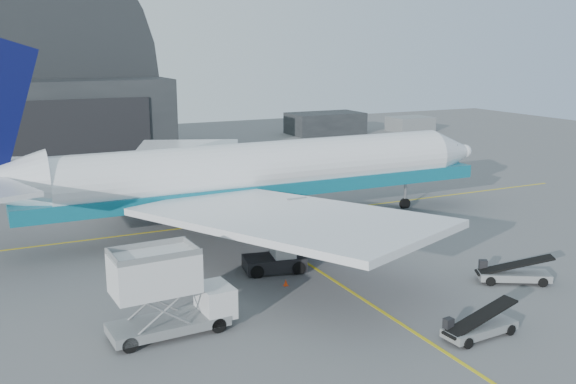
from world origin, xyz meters
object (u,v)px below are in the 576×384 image
airliner (244,174)px  catering_truck (166,293)px  belt_loader_b (513,274)px  pushback_tug (276,261)px  belt_loader_a (479,327)px

airliner → catering_truck: 22.45m
airliner → belt_loader_b: size_ratio=10.15×
pushback_tug → belt_loader_a: bearing=-58.3°
catering_truck → belt_loader_a: 18.12m
belt_loader_a → belt_loader_b: bearing=30.5°
airliner → belt_loader_b: airliner is taller
catering_truck → pushback_tug: size_ratio=1.53×
catering_truck → pushback_tug: bearing=31.8°
airliner → catering_truck: bearing=-123.7°
airliner → pushback_tug: bearing=-100.6°
catering_truck → belt_loader_a: catering_truck is taller
airliner → pushback_tug: (-2.14, -11.41, -4.36)m
catering_truck → belt_loader_a: (16.08, -8.12, -1.95)m
belt_loader_a → airliner: bearing=93.6°
airliner → pushback_tug: 12.40m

